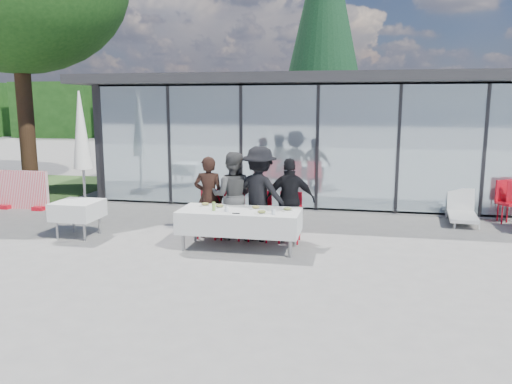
% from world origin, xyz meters
% --- Properties ---
extents(ground, '(90.00, 90.00, 0.00)m').
position_xyz_m(ground, '(0.00, 0.00, 0.00)').
color(ground, gray).
rests_on(ground, ground).
extents(pavilion, '(14.80, 8.80, 3.44)m').
position_xyz_m(pavilion, '(2.00, 8.16, 2.15)').
color(pavilion, gray).
rests_on(pavilion, ground).
extents(treeline, '(62.50, 2.00, 4.40)m').
position_xyz_m(treeline, '(-2.00, 28.00, 2.20)').
color(treeline, '#153912').
rests_on(treeline, ground).
extents(dining_table, '(2.26, 0.96, 0.75)m').
position_xyz_m(dining_table, '(-0.11, 0.43, 0.54)').
color(dining_table, silver).
rests_on(dining_table, ground).
extents(diner_a, '(0.66, 0.66, 1.67)m').
position_xyz_m(diner_a, '(-0.91, 1.12, 0.83)').
color(diner_a, black).
rests_on(diner_a, ground).
extents(diner_chair_a, '(0.44, 0.44, 0.97)m').
position_xyz_m(diner_chair_a, '(-0.91, 1.18, 0.54)').
color(diner_chair_a, red).
rests_on(diner_chair_a, ground).
extents(diner_b, '(0.94, 0.94, 1.76)m').
position_xyz_m(diner_b, '(-0.42, 1.12, 0.88)').
color(diner_b, '#4B4B4B').
rests_on(diner_b, ground).
extents(diner_chair_b, '(0.44, 0.44, 0.97)m').
position_xyz_m(diner_chair_b, '(-0.42, 1.18, 0.54)').
color(diner_chair_b, red).
rests_on(diner_chair_b, ground).
extents(diner_c, '(1.52, 1.52, 1.88)m').
position_xyz_m(diner_c, '(0.13, 1.12, 0.94)').
color(diner_c, black).
rests_on(diner_c, ground).
extents(diner_chair_c, '(0.44, 0.44, 0.97)m').
position_xyz_m(diner_chair_c, '(0.13, 1.18, 0.54)').
color(diner_chair_c, red).
rests_on(diner_chair_c, ground).
extents(diner_d, '(1.14, 1.14, 1.66)m').
position_xyz_m(diner_d, '(0.75, 1.12, 0.83)').
color(diner_d, black).
rests_on(diner_d, ground).
extents(diner_chair_d, '(0.44, 0.44, 0.97)m').
position_xyz_m(diner_chair_d, '(0.75, 1.18, 0.54)').
color(diner_chair_d, red).
rests_on(diner_chair_d, ground).
extents(plate_a, '(0.26, 0.26, 0.07)m').
position_xyz_m(plate_a, '(-0.85, 0.65, 0.78)').
color(plate_a, white).
rests_on(plate_a, dining_table).
extents(plate_b, '(0.26, 0.26, 0.07)m').
position_xyz_m(plate_b, '(-0.53, 0.54, 0.78)').
color(plate_b, white).
rests_on(plate_b, dining_table).
extents(plate_c, '(0.26, 0.26, 0.07)m').
position_xyz_m(plate_c, '(0.17, 0.56, 0.78)').
color(plate_c, white).
rests_on(plate_c, dining_table).
extents(plate_d, '(0.26, 0.26, 0.07)m').
position_xyz_m(plate_d, '(0.78, 0.52, 0.78)').
color(plate_d, white).
rests_on(plate_d, dining_table).
extents(plate_extra, '(0.26, 0.26, 0.07)m').
position_xyz_m(plate_extra, '(0.36, 0.18, 0.78)').
color(plate_extra, white).
rests_on(plate_extra, dining_table).
extents(juice_bottle, '(0.06, 0.06, 0.16)m').
position_xyz_m(juice_bottle, '(-0.56, 0.27, 0.83)').
color(juice_bottle, '#80AE48').
rests_on(juice_bottle, dining_table).
extents(drinking_glasses, '(0.95, 0.12, 0.10)m').
position_xyz_m(drinking_glasses, '(0.13, 0.19, 0.80)').
color(drinking_glasses, silver).
rests_on(drinking_glasses, dining_table).
extents(folded_eyeglasses, '(0.14, 0.03, 0.01)m').
position_xyz_m(folded_eyeglasses, '(-0.09, 0.09, 0.76)').
color(folded_eyeglasses, black).
rests_on(folded_eyeglasses, dining_table).
extents(spare_table_left, '(0.86, 0.86, 0.74)m').
position_xyz_m(spare_table_left, '(-3.56, 0.63, 0.55)').
color(spare_table_left, silver).
rests_on(spare_table_left, ground).
extents(spare_chair_a, '(0.60, 0.60, 0.97)m').
position_xyz_m(spare_chair_a, '(5.42, 3.77, 0.54)').
color(spare_chair_a, red).
rests_on(spare_chair_a, ground).
extents(market_umbrella, '(0.50, 0.50, 3.00)m').
position_xyz_m(market_umbrella, '(-4.43, 2.39, 1.91)').
color(market_umbrella, black).
rests_on(market_umbrella, ground).
extents(lounger, '(0.73, 1.38, 0.72)m').
position_xyz_m(lounger, '(4.42, 3.56, 0.26)').
color(lounger, silver).
rests_on(lounger, ground).
extents(conifer_tree, '(4.00, 4.00, 10.50)m').
position_xyz_m(conifer_tree, '(0.50, 13.00, 5.99)').
color(conifer_tree, '#382316').
rests_on(conifer_tree, ground).
extents(grass_patch, '(5.00, 5.00, 0.02)m').
position_xyz_m(grass_patch, '(-8.50, 6.00, 0.01)').
color(grass_patch, '#385926').
rests_on(grass_patch, ground).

